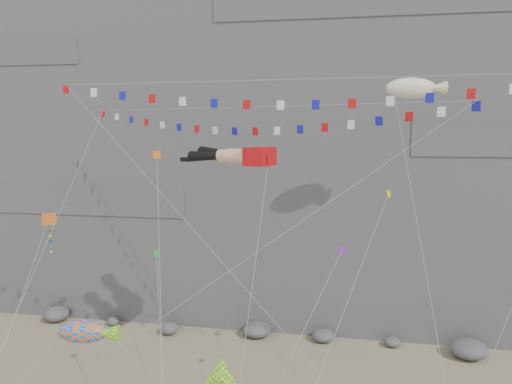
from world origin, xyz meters
TOP-DOWN VIEW (x-y plane):
  - cliff at (0.00, 32.00)m, footprint 80.00×28.00m
  - talus_boulders at (0.00, 17.00)m, footprint 60.00×3.00m
  - legs_kite at (0.29, 7.32)m, footprint 6.96×16.78m
  - flag_banner_upper at (0.62, 8.70)m, footprint 28.46×17.90m
  - flag_banner_lower at (4.84, 3.84)m, footprint 31.13×6.69m
  - harlequin_kite at (-11.29, 3.32)m, footprint 2.41×8.49m
  - fish_windsock at (-7.14, -0.28)m, footprint 9.13×5.43m
  - delta_kite at (1.94, -3.54)m, footprint 2.43×4.76m
  - blimp_windsock at (12.08, 11.70)m, footprint 4.59×15.54m
  - small_kite_a at (-5.23, 7.07)m, footprint 6.14×14.54m
  - small_kite_b at (7.42, 3.18)m, footprint 6.45×8.78m
  - small_kite_c at (-3.58, 2.45)m, footprint 4.22×9.01m
  - small_kite_d at (10.17, 6.12)m, footprint 7.00×13.36m

SIDE VIEW (x-z plane):
  - talus_boulders at x=0.00m, z-range 0.00..1.20m
  - delta_kite at x=1.94m, z-range 2.49..11.02m
  - fish_windsock at x=-7.14m, z-range 1.71..12.63m
  - small_kite_c at x=-3.58m, z-range 3.77..18.25m
  - small_kite_b at x=7.42m, z-range 3.77..19.20m
  - harlequin_kite at x=-11.29m, z-range 5.42..20.46m
  - small_kite_d at x=10.17m, z-range 4.07..24.62m
  - small_kite_a at x=-5.23m, z-range 5.40..28.01m
  - legs_kite at x=0.29m, z-range 6.00..28.02m
  - flag_banner_upper at x=0.62m, z-range 6.49..34.11m
  - blimp_windsock at x=12.08m, z-range 8.63..34.67m
  - flag_banner_lower at x=4.84m, z-range 9.63..33.73m
  - cliff at x=0.00m, z-range 0.00..50.00m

